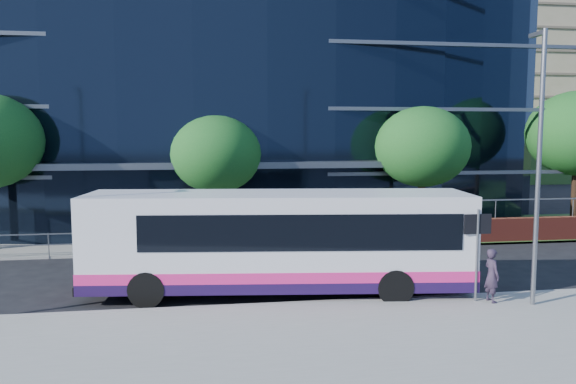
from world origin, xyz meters
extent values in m
plane|color=black|center=(0.00, 0.00, 0.00)|extent=(200.00, 200.00, 0.00)
cube|color=gray|center=(0.00, -5.00, 0.07)|extent=(80.00, 8.00, 0.15)
cube|color=gray|center=(0.00, -1.00, 0.08)|extent=(80.00, 0.25, 0.16)
cube|color=gold|center=(0.00, -0.80, 0.01)|extent=(80.00, 0.08, 0.01)
cube|color=gold|center=(0.00, -0.65, 0.01)|extent=(80.00, 0.08, 0.01)
cube|color=gray|center=(-6.00, 11.00, 0.05)|extent=(50.00, 8.00, 0.10)
cube|color=black|center=(-4.00, 24.00, 8.00)|extent=(38.00, 16.00, 16.00)
cube|color=#595E66|center=(-4.00, 9.50, 3.70)|extent=(22.00, 1.20, 0.30)
cube|color=slate|center=(-8.00, 7.00, 1.05)|extent=(24.00, 0.05, 0.05)
cube|color=slate|center=(-8.00, 7.00, 0.60)|extent=(24.00, 0.05, 0.05)
cylinder|color=slate|center=(-8.00, 7.00, 0.55)|extent=(0.04, 0.04, 1.10)
cube|color=#2D511E|center=(32.00, 56.00, 2.00)|extent=(60.00, 42.00, 4.00)
cube|color=gray|center=(32.00, 58.00, 17.00)|extent=(50.00, 12.00, 26.00)
cylinder|color=slate|center=(4.50, -1.60, 1.55)|extent=(0.08, 0.08, 2.80)
cube|color=black|center=(4.50, -1.58, 2.50)|extent=(0.85, 0.06, 0.60)
cylinder|color=black|center=(-3.00, 9.50, 1.43)|extent=(0.36, 0.36, 2.86)
ellipsoid|color=#14471B|center=(-3.00, 9.50, 4.23)|extent=(4.29, 4.29, 3.65)
cylinder|color=black|center=(7.00, 9.00, 1.54)|extent=(0.36, 0.36, 3.08)
ellipsoid|color=#14471B|center=(7.00, 9.00, 4.55)|extent=(4.62, 4.62, 3.93)
cylinder|color=black|center=(16.00, 10.00, 1.76)|extent=(0.36, 0.36, 3.52)
cylinder|color=black|center=(24.00, 40.00, 1.54)|extent=(0.36, 0.36, 3.08)
ellipsoid|color=#14471B|center=(24.00, 40.00, 4.55)|extent=(4.62, 4.62, 3.93)
cylinder|color=slate|center=(6.00, -2.20, 4.15)|extent=(0.14, 0.14, 8.00)
cube|color=slate|center=(6.00, -1.85, 8.05)|extent=(0.15, 0.70, 0.12)
cube|color=silver|center=(-1.25, 0.49, 1.85)|extent=(12.36, 4.14, 2.92)
cube|color=#1F0E3A|center=(-1.25, 0.49, 0.55)|extent=(12.39, 4.19, 0.33)
cube|color=#E82279|center=(-1.25, 0.49, 0.88)|extent=(12.39, 4.19, 0.33)
cube|color=black|center=(-0.59, 0.41, 2.26)|extent=(9.96, 3.91, 1.10)
cube|color=black|center=(-7.30, 1.19, 1.98)|extent=(0.35, 2.36, 1.71)
cube|color=black|center=(-7.31, 1.19, 3.00)|extent=(0.36, 2.26, 0.44)
cube|color=yellow|center=(-7.32, 1.47, 3.00)|extent=(0.18, 1.21, 0.24)
cube|color=black|center=(-7.30, 1.19, 0.50)|extent=(0.41, 2.64, 0.26)
cylinder|color=black|center=(-5.34, -0.30, 0.55)|extent=(1.13, 0.46, 1.10)
cylinder|color=black|center=(2.11, -1.17, 0.55)|extent=(1.13, 0.46, 1.10)
imported|color=#2B2132|center=(4.92, -1.76, 0.96)|extent=(0.46, 0.64, 1.62)
camera|label=1|loc=(-3.60, -17.13, 5.21)|focal=35.00mm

